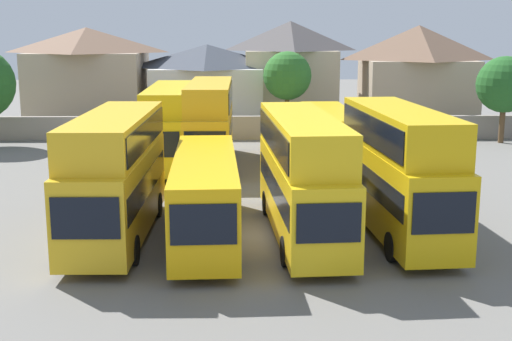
{
  "coord_description": "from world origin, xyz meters",
  "views": [
    {
      "loc": [
        -0.65,
        -26.8,
        8.34
      ],
      "look_at": [
        0.0,
        3.0,
        2.11
      ],
      "focal_mm": 47.63,
      "sensor_mm": 36.0,
      "label": 1
    }
  ],
  "objects_px": {
    "bus_6": "(210,119)",
    "house_terrace_far_right": "(417,75)",
    "bus_7": "(293,135)",
    "house_terrace_right": "(290,71)",
    "tree_behind_wall": "(505,85)",
    "bus_2": "(205,192)",
    "bus_5": "(169,121)",
    "bus_4": "(399,165)",
    "house_terrace_left": "(88,76)",
    "tree_right_of_lot": "(287,76)",
    "bus_1": "(116,170)",
    "bus_3": "(302,170)",
    "bus_8": "(330,134)",
    "house_terrace_centre": "(208,84)"
  },
  "relations": [
    {
      "from": "bus_6",
      "to": "house_terrace_far_right",
      "type": "height_order",
      "value": "house_terrace_far_right"
    },
    {
      "from": "bus_7",
      "to": "house_terrace_far_right",
      "type": "height_order",
      "value": "house_terrace_far_right"
    },
    {
      "from": "house_terrace_right",
      "to": "tree_behind_wall",
      "type": "height_order",
      "value": "house_terrace_right"
    },
    {
      "from": "bus_2",
      "to": "bus_5",
      "type": "distance_m",
      "value": 15.59
    },
    {
      "from": "bus_7",
      "to": "house_terrace_far_right",
      "type": "xyz_separation_m",
      "value": [
        12.17,
        17.75,
        2.56
      ]
    },
    {
      "from": "bus_6",
      "to": "bus_5",
      "type": "bearing_deg",
      "value": -92.51
    },
    {
      "from": "bus_7",
      "to": "house_terrace_right",
      "type": "bearing_deg",
      "value": 172.99
    },
    {
      "from": "bus_4",
      "to": "house_terrace_left",
      "type": "xyz_separation_m",
      "value": [
        -19.69,
        32.93,
        1.39
      ]
    },
    {
      "from": "bus_6",
      "to": "tree_right_of_lot",
      "type": "height_order",
      "value": "tree_right_of_lot"
    },
    {
      "from": "bus_1",
      "to": "bus_2",
      "type": "distance_m",
      "value": 3.68
    },
    {
      "from": "bus_7",
      "to": "tree_right_of_lot",
      "type": "height_order",
      "value": "tree_right_of_lot"
    },
    {
      "from": "bus_1",
      "to": "bus_7",
      "type": "distance_m",
      "value": 17.05
    },
    {
      "from": "bus_3",
      "to": "house_terrace_right",
      "type": "bearing_deg",
      "value": 173.16
    },
    {
      "from": "bus_8",
      "to": "house_terrace_right",
      "type": "relative_size",
      "value": 1.16
    },
    {
      "from": "bus_1",
      "to": "bus_7",
      "type": "relative_size",
      "value": 0.94
    },
    {
      "from": "bus_4",
      "to": "house_terrace_centre",
      "type": "bearing_deg",
      "value": -168.26
    },
    {
      "from": "house_terrace_left",
      "to": "bus_2",
      "type": "bearing_deg",
      "value": -70.4
    },
    {
      "from": "bus_2",
      "to": "house_terrace_far_right",
      "type": "bearing_deg",
      "value": 150.48
    },
    {
      "from": "bus_2",
      "to": "bus_7",
      "type": "height_order",
      "value": "bus_2"
    },
    {
      "from": "bus_1",
      "to": "house_terrace_left",
      "type": "distance_m",
      "value": 34.14
    },
    {
      "from": "bus_3",
      "to": "tree_behind_wall",
      "type": "height_order",
      "value": "tree_behind_wall"
    },
    {
      "from": "bus_7",
      "to": "house_terrace_far_right",
      "type": "relative_size",
      "value": 1.15
    },
    {
      "from": "bus_8",
      "to": "tree_right_of_lot",
      "type": "relative_size",
      "value": 1.59
    },
    {
      "from": "house_terrace_right",
      "to": "house_terrace_left",
      "type": "bearing_deg",
      "value": -175.5
    },
    {
      "from": "house_terrace_right",
      "to": "tree_behind_wall",
      "type": "relative_size",
      "value": 1.41
    },
    {
      "from": "house_terrace_left",
      "to": "house_terrace_centre",
      "type": "distance_m",
      "value": 10.38
    },
    {
      "from": "bus_4",
      "to": "tree_right_of_lot",
      "type": "relative_size",
      "value": 1.55
    },
    {
      "from": "house_terrace_centre",
      "to": "tree_behind_wall",
      "type": "distance_m",
      "value": 24.62
    },
    {
      "from": "house_terrace_right",
      "to": "house_terrace_far_right",
      "type": "xyz_separation_m",
      "value": [
        10.98,
        -1.83,
        -0.18
      ]
    },
    {
      "from": "bus_5",
      "to": "tree_right_of_lot",
      "type": "distance_m",
      "value": 14.99
    },
    {
      "from": "tree_behind_wall",
      "to": "bus_4",
      "type": "bearing_deg",
      "value": -119.66
    },
    {
      "from": "bus_8",
      "to": "tree_right_of_lot",
      "type": "distance_m",
      "value": 13.27
    },
    {
      "from": "house_terrace_left",
      "to": "bus_8",
      "type": "bearing_deg",
      "value": -44.47
    },
    {
      "from": "bus_5",
      "to": "house_terrace_left",
      "type": "bearing_deg",
      "value": -154.64
    },
    {
      "from": "house_terrace_far_right",
      "to": "bus_6",
      "type": "bearing_deg",
      "value": -134.39
    },
    {
      "from": "bus_5",
      "to": "bus_6",
      "type": "relative_size",
      "value": 1.03
    },
    {
      "from": "bus_1",
      "to": "bus_4",
      "type": "distance_m",
      "value": 11.4
    },
    {
      "from": "bus_1",
      "to": "tree_right_of_lot",
      "type": "height_order",
      "value": "tree_right_of_lot"
    },
    {
      "from": "tree_right_of_lot",
      "to": "bus_7",
      "type": "bearing_deg",
      "value": -92.11
    },
    {
      "from": "bus_1",
      "to": "tree_behind_wall",
      "type": "height_order",
      "value": "tree_behind_wall"
    },
    {
      "from": "bus_1",
      "to": "house_terrace_right",
      "type": "xyz_separation_m",
      "value": [
        9.42,
        34.47,
        1.78
      ]
    },
    {
      "from": "bus_4",
      "to": "bus_2",
      "type": "bearing_deg",
      "value": -91.5
    },
    {
      "from": "bus_1",
      "to": "bus_2",
      "type": "relative_size",
      "value": 0.92
    },
    {
      "from": "tree_behind_wall",
      "to": "bus_8",
      "type": "bearing_deg",
      "value": -149.02
    },
    {
      "from": "bus_4",
      "to": "bus_8",
      "type": "relative_size",
      "value": 0.98
    },
    {
      "from": "bus_1",
      "to": "bus_3",
      "type": "xyz_separation_m",
      "value": [
        7.48,
        0.06,
        -0.05
      ]
    },
    {
      "from": "bus_3",
      "to": "house_terrace_right",
      "type": "distance_m",
      "value": 34.52
    },
    {
      "from": "bus_7",
      "to": "house_terrace_left",
      "type": "height_order",
      "value": "house_terrace_left"
    },
    {
      "from": "bus_4",
      "to": "tree_behind_wall",
      "type": "height_order",
      "value": "tree_behind_wall"
    },
    {
      "from": "bus_4",
      "to": "bus_6",
      "type": "distance_m",
      "value": 16.98
    }
  ]
}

